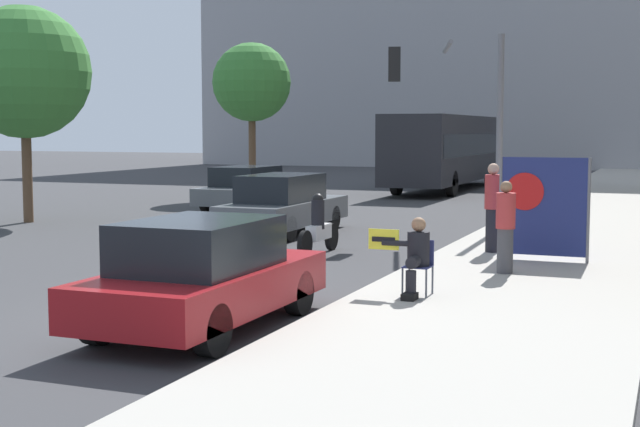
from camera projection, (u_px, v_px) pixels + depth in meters
name	position (u px, v px, depth m)	size (l,w,h in m)	color
ground_plane	(188.00, 323.00, 12.28)	(160.00, 160.00, 0.00)	#38383A
sidewalk_curb	(580.00, 223.00, 24.74)	(4.32, 90.00, 0.14)	#A8A399
seated_protester	(415.00, 254.00, 13.48)	(0.97, 0.77, 1.19)	#474C56
jogger_on_sidewalk	(505.00, 227.00, 15.57)	(0.34, 0.34, 1.62)	#424247
pedestrian_behind	(493.00, 207.00, 18.28)	(0.34, 0.34, 1.83)	black
protest_banner	(543.00, 206.00, 17.07)	(1.71, 0.06, 1.99)	slate
traffic_light_pole	(456.00, 98.00, 21.99)	(2.76, 2.52, 4.85)	slate
parked_car_curbside	(203.00, 275.00, 11.80)	(1.82, 4.15, 1.48)	maroon
car_on_road_nearest	(283.00, 205.00, 22.60)	(1.72, 4.75, 1.53)	#565B60
car_on_road_midblock	(248.00, 188.00, 29.59)	(1.79, 4.70, 1.45)	#565B60
city_bus_on_road	(447.00, 148.00, 39.27)	(2.61, 12.35, 3.26)	#232328
motorcycle_on_road	(318.00, 229.00, 18.93)	(0.28, 2.13, 1.31)	white
street_tree_near_curb	(24.00, 73.00, 25.24)	(3.77, 3.77, 6.17)	brown
street_tree_midblock	(252.00, 83.00, 34.44)	(3.05, 3.05, 6.02)	brown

